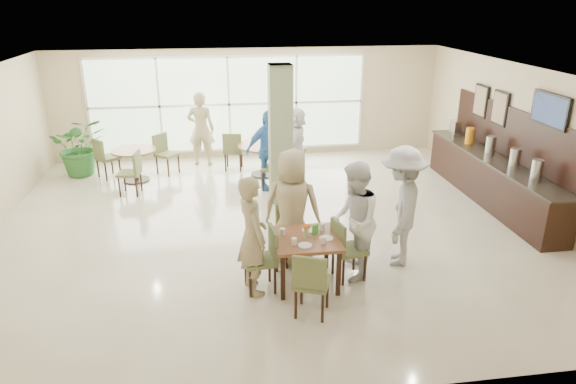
{
  "coord_description": "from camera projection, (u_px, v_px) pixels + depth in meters",
  "views": [
    {
      "loc": [
        -0.91,
        -8.74,
        4.03
      ],
      "look_at": [
        0.2,
        -1.2,
        1.1
      ],
      "focal_mm": 32.0,
      "sensor_mm": 36.0,
      "label": 1
    }
  ],
  "objects": [
    {
      "name": "ground",
      "position": [
        268.0,
        224.0,
        9.64
      ],
      "size": [
        10.0,
        10.0,
        0.0
      ],
      "primitive_type": "plane",
      "color": "beige",
      "rests_on": "ground"
    },
    {
      "name": "room_shell",
      "position": [
        267.0,
        136.0,
        9.03
      ],
      "size": [
        10.0,
        10.0,
        10.0
      ],
      "color": "white",
      "rests_on": "ground"
    },
    {
      "name": "window_bank",
      "position": [
        229.0,
        104.0,
        13.19
      ],
      "size": [
        7.0,
        0.04,
        7.0
      ],
      "color": "silver",
      "rests_on": "ground"
    },
    {
      "name": "column",
      "position": [
        280.0,
        135.0,
        10.3
      ],
      "size": [
        0.45,
        0.45,
        2.8
      ],
      "primitive_type": "cube",
      "color": "#6F7552",
      "rests_on": "ground"
    },
    {
      "name": "main_table",
      "position": [
        306.0,
        243.0,
        7.46
      ],
      "size": [
        0.95,
        0.95,
        0.75
      ],
      "color": "brown",
      "rests_on": "ground"
    },
    {
      "name": "round_table_left",
      "position": [
        134.0,
        158.0,
        11.72
      ],
      "size": [
        1.01,
        1.01,
        0.75
      ],
      "color": "brown",
      "rests_on": "ground"
    },
    {
      "name": "round_table_right",
      "position": [
        263.0,
        151.0,
        12.1
      ],
      "size": [
        1.2,
        1.2,
        0.75
      ],
      "color": "brown",
      "rests_on": "ground"
    },
    {
      "name": "chairs_main_table",
      "position": [
        304.0,
        255.0,
        7.49
      ],
      "size": [
        1.88,
        2.02,
        0.95
      ],
      "color": "#5F693A",
      "rests_on": "ground"
    },
    {
      "name": "chairs_table_left",
      "position": [
        135.0,
        161.0,
        11.72
      ],
      "size": [
        1.99,
        1.88,
        0.95
      ],
      "color": "#5F693A",
      "rests_on": "ground"
    },
    {
      "name": "chairs_table_right",
      "position": [
        266.0,
        155.0,
        12.17
      ],
      "size": [
        2.04,
        1.95,
        0.95
      ],
      "color": "#5F693A",
      "rests_on": "ground"
    },
    {
      "name": "tabletop_clutter",
      "position": [
        308.0,
        234.0,
        7.4
      ],
      "size": [
        0.75,
        0.68,
        0.21
      ],
      "color": "white",
      "rests_on": "main_table"
    },
    {
      "name": "buffet_counter",
      "position": [
        492.0,
        176.0,
        10.55
      ],
      "size": [
        0.64,
        4.7,
        1.95
      ],
      "color": "black",
      "rests_on": "ground"
    },
    {
      "name": "wall_tv",
      "position": [
        550.0,
        110.0,
        8.98
      ],
      "size": [
        0.06,
        1.0,
        0.58
      ],
      "color": "black",
      "rests_on": "ground"
    },
    {
      "name": "framed_art_a",
      "position": [
        500.0,
        108.0,
        10.57
      ],
      "size": [
        0.05,
        0.55,
        0.7
      ],
      "color": "black",
      "rests_on": "ground"
    },
    {
      "name": "framed_art_b",
      "position": [
        481.0,
        101.0,
        11.31
      ],
      "size": [
        0.05,
        0.55,
        0.7
      ],
      "color": "black",
      "rests_on": "ground"
    },
    {
      "name": "potted_plant",
      "position": [
        80.0,
        146.0,
        12.09
      ],
      "size": [
        1.52,
        1.52,
        1.39
      ],
      "primitive_type": "imported",
      "rotation": [
        0.0,
        0.0,
        0.25
      ],
      "color": "#2C6D2B",
      "rests_on": "ground"
    },
    {
      "name": "teen_left",
      "position": [
        252.0,
        235.0,
        7.19
      ],
      "size": [
        0.59,
        0.73,
        1.76
      ],
      "primitive_type": "imported",
      "rotation": [
        0.0,
        0.0,
        1.86
      ],
      "color": "tan",
      "rests_on": "ground"
    },
    {
      "name": "teen_far",
      "position": [
        292.0,
        207.0,
        8.0
      ],
      "size": [
        1.02,
        0.76,
        1.87
      ],
      "primitive_type": "imported",
      "rotation": [
        0.0,
        0.0,
        2.82
      ],
      "color": "tan",
      "rests_on": "ground"
    },
    {
      "name": "teen_right",
      "position": [
        354.0,
        221.0,
        7.57
      ],
      "size": [
        0.86,
        1.01,
        1.81
      ],
      "primitive_type": "imported",
      "rotation": [
        0.0,
        0.0,
        -1.78
      ],
      "color": "white",
      "rests_on": "ground"
    },
    {
      "name": "teen_standing",
      "position": [
        401.0,
        206.0,
        7.97
      ],
      "size": [
        1.14,
        1.42,
        1.92
      ],
      "primitive_type": "imported",
      "rotation": [
        0.0,
        0.0,
        -1.97
      ],
      "color": "#A8A8AA",
      "rests_on": "ground"
    },
    {
      "name": "adult_a",
      "position": [
        268.0,
        150.0,
        11.15
      ],
      "size": [
        1.16,
        0.9,
        1.75
      ],
      "primitive_type": "imported",
      "rotation": [
        0.0,
        0.0,
        0.34
      ],
      "color": "#4587D0",
      "rests_on": "ground"
    },
    {
      "name": "adult_b",
      "position": [
        296.0,
        141.0,
        12.08
      ],
      "size": [
        1.15,
        1.63,
        1.62
      ],
      "primitive_type": "imported",
      "rotation": [
        0.0,
        0.0,
        -1.95
      ],
      "color": "white",
      "rests_on": "ground"
    },
    {
      "name": "adult_standing",
      "position": [
        201.0,
        129.0,
        12.73
      ],
      "size": [
        0.75,
        0.56,
        1.85
      ],
      "primitive_type": "imported",
      "rotation": [
        0.0,
        0.0,
        2.95
      ],
      "color": "tan",
      "rests_on": "ground"
    }
  ]
}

